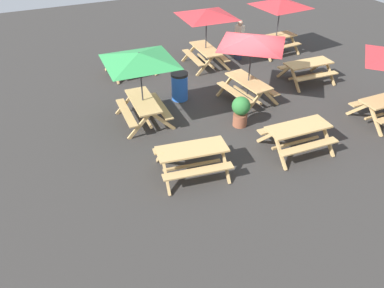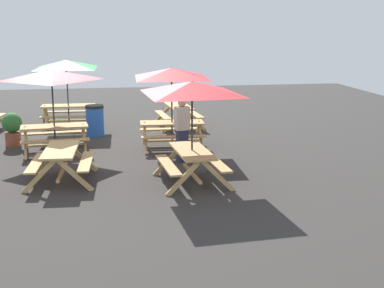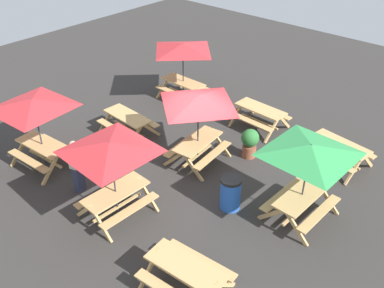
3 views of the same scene
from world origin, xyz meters
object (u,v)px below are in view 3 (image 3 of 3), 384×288
object	(u,v)px
person_standing	(77,165)
picnic_table_5	(309,155)
picnic_table_3	(186,272)
picnic_table_8	(111,152)
picnic_table_7	(260,113)
picnic_table_0	(34,108)
picnic_table_1	(183,51)
picnic_table_4	(198,105)
picnic_table_6	(128,120)
trash_bin_blue	(230,193)
potted_plant_0	(250,142)
picnic_table_2	(339,149)

from	to	relation	value
person_standing	picnic_table_5	bearing A→B (deg)	-74.20
picnic_table_3	picnic_table_8	bearing A→B (deg)	163.37
picnic_table_5	picnic_table_7	distance (m)	4.91
person_standing	picnic_table_0	bearing A→B (deg)	73.30
picnic_table_1	picnic_table_7	xyz separation A→B (m)	(3.55, 0.13, -1.43)
picnic_table_8	picnic_table_4	bearing A→B (deg)	2.21
picnic_table_3	picnic_table_5	world-z (taller)	picnic_table_5
picnic_table_6	trash_bin_blue	bearing A→B (deg)	-5.10
potted_plant_0	picnic_table_8	bearing A→B (deg)	-103.14
picnic_table_1	picnic_table_5	distance (m)	7.63
picnic_table_3	picnic_table_7	size ratio (longest dim) A/B	1.03
picnic_table_8	person_standing	distance (m)	1.93
picnic_table_7	picnic_table_1	bearing A→B (deg)	-175.40
picnic_table_0	picnic_table_5	distance (m)	7.79
picnic_table_3	picnic_table_6	xyz separation A→B (m)	(-5.87, 3.52, 0.00)
picnic_table_5	picnic_table_8	bearing A→B (deg)	132.22
picnic_table_5	potted_plant_0	size ratio (longest dim) A/B	2.88
picnic_table_3	trash_bin_blue	world-z (taller)	trash_bin_blue
picnic_table_8	picnic_table_7	bearing A→B (deg)	-0.19
picnic_table_0	picnic_table_2	size ratio (longest dim) A/B	1.43
picnic_table_6	person_standing	size ratio (longest dim) A/B	1.12
picnic_table_1	picnic_table_8	world-z (taller)	same
picnic_table_3	picnic_table_5	xyz separation A→B (m)	(0.68, 3.72, 1.43)
picnic_table_7	picnic_table_8	size ratio (longest dim) A/B	0.66
picnic_table_5	trash_bin_blue	world-z (taller)	picnic_table_5
picnic_table_8	trash_bin_blue	distance (m)	3.38
picnic_table_5	picnic_table_7	xyz separation A→B (m)	(-3.42, 3.22, -1.43)
potted_plant_0	picnic_table_4	bearing A→B (deg)	-129.19
picnic_table_1	picnic_table_0	bearing A→B (deg)	-90.81
potted_plant_0	picnic_table_5	bearing A→B (deg)	-29.00
picnic_table_1	picnic_table_2	distance (m)	6.80
picnic_table_2	trash_bin_blue	bearing A→B (deg)	-100.36
picnic_table_2	person_standing	world-z (taller)	person_standing
picnic_table_5	person_standing	bearing A→B (deg)	123.17
picnic_table_3	picnic_table_6	world-z (taller)	same
picnic_table_1	picnic_table_4	distance (m)	4.39
picnic_table_2	picnic_table_5	world-z (taller)	picnic_table_5
picnic_table_8	person_standing	size ratio (longest dim) A/B	1.69
picnic_table_1	picnic_table_5	bearing A→B (deg)	-23.18
picnic_table_3	picnic_table_4	bearing A→B (deg)	122.71
picnic_table_1	potted_plant_0	xyz separation A→B (m)	(4.33, -1.63, -1.44)
picnic_table_8	picnic_table_1	bearing A→B (deg)	30.18
picnic_table_6	picnic_table_0	bearing A→B (deg)	-98.55
picnic_table_2	picnic_table_4	size ratio (longest dim) A/B	0.85
picnic_table_0	picnic_table_4	distance (m)	4.75
picnic_table_1	picnic_table_8	distance (m)	7.00
picnic_table_7	trash_bin_blue	distance (m)	4.51
picnic_table_2	picnic_table_4	world-z (taller)	picnic_table_4
picnic_table_4	picnic_table_8	bearing A→B (deg)	173.93
picnic_table_3	picnic_table_8	size ratio (longest dim) A/B	0.68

